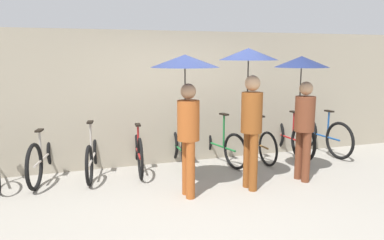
{
  "coord_description": "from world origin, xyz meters",
  "views": [
    {
      "loc": [
        -1.91,
        -4.7,
        2.06
      ],
      "look_at": [
        0.0,
        1.04,
        1.0
      ],
      "focal_mm": 35.0,
      "sensor_mm": 36.0,
      "label": 1
    }
  ],
  "objects_px": {
    "parked_bicycle_3": "(138,150)",
    "pedestrian_leading": "(186,86)",
    "parked_bicycle_1": "(45,156)",
    "parked_bicycle_5": "(217,144)",
    "parked_bicycle_2": "(93,155)",
    "parked_bicycle_4": "(179,148)",
    "pedestrian_center": "(250,83)",
    "parked_bicycle_7": "(288,137)",
    "parked_bicycle_8": "(321,135)",
    "parked_bicycle_6": "(255,142)",
    "pedestrian_trailing": "(303,87)"
  },
  "relations": [
    {
      "from": "parked_bicycle_3",
      "to": "pedestrian_leading",
      "type": "distance_m",
      "value": 1.94
    },
    {
      "from": "parked_bicycle_1",
      "to": "parked_bicycle_5",
      "type": "relative_size",
      "value": 1.04
    },
    {
      "from": "parked_bicycle_2",
      "to": "parked_bicycle_1",
      "type": "bearing_deg",
      "value": 95.56
    },
    {
      "from": "parked_bicycle_1",
      "to": "parked_bicycle_5",
      "type": "xyz_separation_m",
      "value": [
        3.11,
        -0.01,
        -0.02
      ]
    },
    {
      "from": "parked_bicycle_4",
      "to": "pedestrian_center",
      "type": "bearing_deg",
      "value": -153.52
    },
    {
      "from": "parked_bicycle_1",
      "to": "parked_bicycle_7",
      "type": "xyz_separation_m",
      "value": [
        4.68,
        -0.01,
        0.01
      ]
    },
    {
      "from": "parked_bicycle_4",
      "to": "parked_bicycle_8",
      "type": "bearing_deg",
      "value": -90.06
    },
    {
      "from": "parked_bicycle_8",
      "to": "parked_bicycle_7",
      "type": "bearing_deg",
      "value": 81.22
    },
    {
      "from": "pedestrian_leading",
      "to": "pedestrian_center",
      "type": "height_order",
      "value": "pedestrian_center"
    },
    {
      "from": "parked_bicycle_1",
      "to": "pedestrian_center",
      "type": "distance_m",
      "value": 3.59
    },
    {
      "from": "parked_bicycle_5",
      "to": "pedestrian_center",
      "type": "bearing_deg",
      "value": 163.39
    },
    {
      "from": "parked_bicycle_4",
      "to": "parked_bicycle_6",
      "type": "distance_m",
      "value": 1.56
    },
    {
      "from": "parked_bicycle_1",
      "to": "pedestrian_leading",
      "type": "xyz_separation_m",
      "value": [
        2.03,
        -1.45,
        1.23
      ]
    },
    {
      "from": "parked_bicycle_7",
      "to": "pedestrian_center",
      "type": "xyz_separation_m",
      "value": [
        -1.64,
        -1.45,
        1.24
      ]
    },
    {
      "from": "parked_bicycle_4",
      "to": "parked_bicycle_5",
      "type": "bearing_deg",
      "value": -87.04
    },
    {
      "from": "parked_bicycle_2",
      "to": "parked_bicycle_8",
      "type": "xyz_separation_m",
      "value": [
        4.67,
        -0.0,
        0.04
      ]
    },
    {
      "from": "parked_bicycle_5",
      "to": "pedestrian_trailing",
      "type": "distance_m",
      "value": 2.02
    },
    {
      "from": "parked_bicycle_1",
      "to": "parked_bicycle_6",
      "type": "relative_size",
      "value": 1.11
    },
    {
      "from": "parked_bicycle_1",
      "to": "parked_bicycle_4",
      "type": "relative_size",
      "value": 1.11
    },
    {
      "from": "parked_bicycle_2",
      "to": "parked_bicycle_8",
      "type": "relative_size",
      "value": 0.96
    },
    {
      "from": "parked_bicycle_8",
      "to": "parked_bicycle_3",
      "type": "bearing_deg",
      "value": 85.02
    },
    {
      "from": "parked_bicycle_6",
      "to": "pedestrian_center",
      "type": "relative_size",
      "value": 0.75
    },
    {
      "from": "parked_bicycle_6",
      "to": "pedestrian_trailing",
      "type": "xyz_separation_m",
      "value": [
        0.13,
        -1.3,
        1.19
      ]
    },
    {
      "from": "parked_bicycle_2",
      "to": "pedestrian_leading",
      "type": "distance_m",
      "value": 2.25
    },
    {
      "from": "parked_bicycle_3",
      "to": "parked_bicycle_8",
      "type": "bearing_deg",
      "value": -85.13
    },
    {
      "from": "parked_bicycle_8",
      "to": "pedestrian_leading",
      "type": "distance_m",
      "value": 3.89
    },
    {
      "from": "pedestrian_center",
      "to": "parked_bicycle_5",
      "type": "bearing_deg",
      "value": 82.97
    },
    {
      "from": "parked_bicycle_5",
      "to": "pedestrian_leading",
      "type": "bearing_deg",
      "value": 129.67
    },
    {
      "from": "parked_bicycle_1",
      "to": "parked_bicycle_7",
      "type": "distance_m",
      "value": 4.68
    },
    {
      "from": "parked_bicycle_7",
      "to": "parked_bicycle_8",
      "type": "height_order",
      "value": "parked_bicycle_8"
    },
    {
      "from": "parked_bicycle_4",
      "to": "parked_bicycle_5",
      "type": "relative_size",
      "value": 0.94
    },
    {
      "from": "parked_bicycle_2",
      "to": "parked_bicycle_4",
      "type": "relative_size",
      "value": 1.05
    },
    {
      "from": "parked_bicycle_3",
      "to": "parked_bicycle_4",
      "type": "height_order",
      "value": "parked_bicycle_3"
    },
    {
      "from": "parked_bicycle_2",
      "to": "parked_bicycle_3",
      "type": "relative_size",
      "value": 0.98
    },
    {
      "from": "parked_bicycle_8",
      "to": "pedestrian_center",
      "type": "distance_m",
      "value": 3.06
    },
    {
      "from": "parked_bicycle_8",
      "to": "parked_bicycle_4",
      "type": "bearing_deg",
      "value": 85.16
    },
    {
      "from": "parked_bicycle_8",
      "to": "parked_bicycle_1",
      "type": "bearing_deg",
      "value": 84.87
    },
    {
      "from": "parked_bicycle_1",
      "to": "parked_bicycle_3",
      "type": "height_order",
      "value": "parked_bicycle_3"
    },
    {
      "from": "parked_bicycle_1",
      "to": "pedestrian_leading",
      "type": "height_order",
      "value": "pedestrian_leading"
    },
    {
      "from": "parked_bicycle_8",
      "to": "pedestrian_leading",
      "type": "xyz_separation_m",
      "value": [
        -3.42,
        -1.38,
        1.22
      ]
    },
    {
      "from": "parked_bicycle_7",
      "to": "parked_bicycle_8",
      "type": "distance_m",
      "value": 0.78
    },
    {
      "from": "parked_bicycle_5",
      "to": "pedestrian_trailing",
      "type": "xyz_separation_m",
      "value": [
        0.92,
        -1.36,
        1.18
      ]
    },
    {
      "from": "parked_bicycle_1",
      "to": "parked_bicycle_3",
      "type": "distance_m",
      "value": 1.56
    },
    {
      "from": "parked_bicycle_2",
      "to": "parked_bicycle_4",
      "type": "xyz_separation_m",
      "value": [
        1.56,
        0.02,
        0.0
      ]
    },
    {
      "from": "parked_bicycle_4",
      "to": "parked_bicycle_8",
      "type": "height_order",
      "value": "parked_bicycle_8"
    },
    {
      "from": "parked_bicycle_4",
      "to": "pedestrian_leading",
      "type": "xyz_separation_m",
      "value": [
        -0.31,
        -1.4,
        1.26
      ]
    },
    {
      "from": "parked_bicycle_5",
      "to": "parked_bicycle_7",
      "type": "bearing_deg",
      "value": -103.27
    },
    {
      "from": "parked_bicycle_3",
      "to": "parked_bicycle_4",
      "type": "xyz_separation_m",
      "value": [
        0.78,
        -0.02,
        -0.02
      ]
    },
    {
      "from": "parked_bicycle_3",
      "to": "parked_bicycle_5",
      "type": "height_order",
      "value": "parked_bicycle_5"
    },
    {
      "from": "parked_bicycle_3",
      "to": "parked_bicycle_7",
      "type": "xyz_separation_m",
      "value": [
        3.12,
        0.02,
        0.02
      ]
    }
  ]
}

